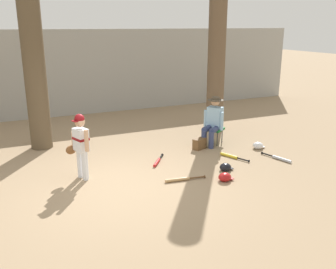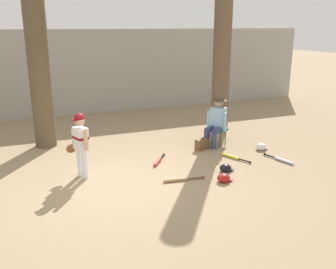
# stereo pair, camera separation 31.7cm
# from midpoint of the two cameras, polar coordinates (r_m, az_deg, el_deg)

# --- Properties ---
(ground_plane) EXTENTS (60.00, 60.00, 0.00)m
(ground_plane) POSITION_cam_midpoint_polar(r_m,az_deg,el_deg) (7.07, -8.89, -8.15)
(ground_plane) COLOR #937A5B
(concrete_back_wall) EXTENTS (18.00, 0.36, 2.78)m
(concrete_back_wall) POSITION_cam_midpoint_polar(r_m,az_deg,el_deg) (12.81, -17.05, 8.92)
(concrete_back_wall) COLOR #9E9E99
(concrete_back_wall) RESTS_ON ground
(tree_near_player) EXTENTS (0.80, 0.80, 5.22)m
(tree_near_player) POSITION_cam_midpoint_polar(r_m,az_deg,el_deg) (9.38, -20.84, 11.08)
(tree_near_player) COLOR brown
(tree_near_player) RESTS_ON ground
(tree_behind_spectator) EXTENTS (0.75, 0.75, 5.01)m
(tree_behind_spectator) POSITION_cam_midpoint_polar(r_m,az_deg,el_deg) (10.67, 6.58, 12.15)
(tree_behind_spectator) COLOR brown
(tree_behind_spectator) RESTS_ON ground
(young_ballplayer) EXTENTS (0.44, 0.56, 1.31)m
(young_ballplayer) POSITION_cam_midpoint_polar(r_m,az_deg,el_deg) (7.40, -14.47, -1.17)
(young_ballplayer) COLOR white
(young_ballplayer) RESTS_ON ground
(folding_stool) EXTENTS (0.56, 0.56, 0.41)m
(folding_stool) POSITION_cam_midpoint_polar(r_m,az_deg,el_deg) (9.48, 6.18, 0.74)
(folding_stool) COLOR #196B2D
(folding_stool) RESTS_ON ground
(seated_spectator) EXTENTS (0.65, 0.59, 1.20)m
(seated_spectator) POSITION_cam_midpoint_polar(r_m,az_deg,el_deg) (9.33, 5.97, 2.24)
(seated_spectator) COLOR navy
(seated_spectator) RESTS_ON ground
(handbag_beside_stool) EXTENTS (0.38, 0.29, 0.26)m
(handbag_beside_stool) POSITION_cam_midpoint_polar(r_m,az_deg,el_deg) (9.10, 3.87, -1.43)
(handbag_beside_stool) COLOR brown
(handbag_beside_stool) RESTS_ON ground
(bat_wood_tan) EXTENTS (0.82, 0.18, 0.07)m
(bat_wood_tan) POSITION_cam_midpoint_polar(r_m,az_deg,el_deg) (7.28, 0.68, -6.89)
(bat_wood_tan) COLOR tan
(bat_wood_tan) RESTS_ON ground
(bat_aluminum_silver) EXTENTS (0.26, 0.78, 0.07)m
(bat_aluminum_silver) POSITION_cam_midpoint_polar(r_m,az_deg,el_deg) (8.70, 15.68, -3.55)
(bat_aluminum_silver) COLOR #B7BCC6
(bat_aluminum_silver) RESTS_ON ground
(bat_yellow_trainer) EXTENTS (0.35, 0.72, 0.07)m
(bat_yellow_trainer) POSITION_cam_midpoint_polar(r_m,az_deg,el_deg) (8.61, 8.61, -3.32)
(bat_yellow_trainer) COLOR yellow
(bat_yellow_trainer) RESTS_ON ground
(bat_red_barrel) EXTENTS (0.49, 0.62, 0.07)m
(bat_red_barrel) POSITION_cam_midpoint_polar(r_m,az_deg,el_deg) (8.20, -2.72, -4.16)
(bat_red_barrel) COLOR red
(bat_red_barrel) RESTS_ON ground
(batting_helmet_white) EXTENTS (0.31, 0.24, 0.18)m
(batting_helmet_white) POSITION_cam_midpoint_polar(r_m,az_deg,el_deg) (9.34, 12.66, -1.68)
(batting_helmet_white) COLOR silver
(batting_helmet_white) RESTS_ON ground
(batting_helmet_red) EXTENTS (0.30, 0.23, 0.18)m
(batting_helmet_red) POSITION_cam_midpoint_polar(r_m,az_deg,el_deg) (7.34, 7.47, -6.50)
(batting_helmet_red) COLOR #A81919
(batting_helmet_red) RESTS_ON ground
(batting_helmet_black) EXTENTS (0.29, 0.23, 0.17)m
(batting_helmet_black) POSITION_cam_midpoint_polar(r_m,az_deg,el_deg) (7.84, 7.64, -4.99)
(batting_helmet_black) COLOR black
(batting_helmet_black) RESTS_ON ground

